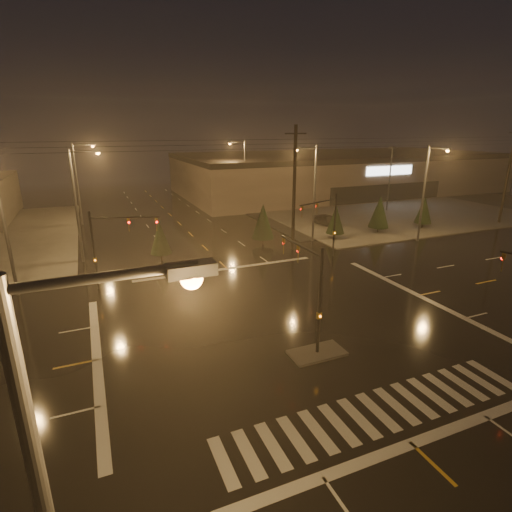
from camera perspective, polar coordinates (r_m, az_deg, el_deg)
The scene contains 25 objects.
ground at distance 25.48m, azimuth 3.99°, elevation -9.46°, with size 140.00×140.00×0.00m, color black.
sidewalk_ne at distance 65.43m, azimuth 15.85°, elevation 6.86°, with size 36.00×36.00×0.12m, color #42403B.
median_island at distance 22.41m, azimuth 8.72°, elevation -13.51°, with size 3.00×1.60×0.15m, color #42403B.
crosswalk at distance 19.16m, azimuth 16.99°, elevation -20.47°, with size 15.00×2.60×0.01m, color beige.
stop_bar_near at distance 18.07m, azimuth 21.34°, elevation -23.70°, with size 16.00×0.50×0.01m, color beige.
stop_bar_far at distance 34.83m, azimuth -4.15°, elevation -1.81°, with size 16.00×0.50×0.01m, color beige.
parking_lot at distance 67.18m, azimuth 20.28°, elevation 6.69°, with size 50.00×24.00×0.08m, color black.
retail_building at distance 80.60m, azimuth 11.81°, elevation 11.80°, with size 60.20×28.30×7.20m.
signal_mast_median at distance 21.49m, azimuth 7.89°, elevation -3.93°, with size 0.25×4.59×6.00m.
signal_mast_ne at distance 37.07m, azimuth 10.25°, elevation 5.24°, with size 4.84×1.86×6.00m.
signal_mast_nw at distance 31.30m, azimuth -20.47°, elevation 2.09°, with size 4.84×1.86×6.00m.
streetlight_1 at distance 38.60m, azimuth -23.97°, elevation 7.54°, with size 2.77×0.32×10.00m.
streetlight_2 at distance 54.47m, azimuth -23.94°, elevation 10.09°, with size 2.77×0.32×10.00m.
streetlight_3 at distance 42.50m, azimuth 8.02°, elevation 9.68°, with size 2.77×0.32×10.00m.
streetlight_4 at distance 60.44m, azimuth -1.86°, elevation 12.17°, with size 2.77×0.32×10.00m.
streetlight_5 at distance 32.36m, azimuth -32.51°, elevation 4.58°, with size 0.32×2.77×10.00m.
streetlight_6 at distance 45.45m, azimuth 23.19°, elevation 8.95°, with size 0.32×2.77×10.00m.
utility_pole_1 at distance 39.18m, azimuth 5.47°, elevation 9.58°, with size 2.20×0.32×12.00m.
utility_pole_2 at distance 59.49m, azimuth 32.30°, elevation 9.74°, with size 2.20×0.32×12.00m.
conifer_0 at distance 44.39m, azimuth 11.32°, elevation 5.17°, with size 1.98×1.98×3.79m.
conifer_1 at distance 48.36m, azimuth 17.23°, elevation 6.07°, with size 2.34×2.34×4.35m.
conifer_2 at distance 52.50m, azimuth 22.88°, elevation 6.07°, with size 2.02×2.02×3.86m.
conifer_3 at distance 37.30m, azimuth -13.53°, elevation 2.59°, with size 1.93×1.93×3.71m.
conifer_4 at distance 41.46m, azimuth 1.01°, elevation 5.00°, with size 2.31×2.31×4.31m.
car_parked at distance 50.99m, azimuth 10.15°, elevation 5.07°, with size 1.66×4.13×1.41m, color black.
Camera 1 is at (-10.39, -20.16, 11.61)m, focal length 28.00 mm.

